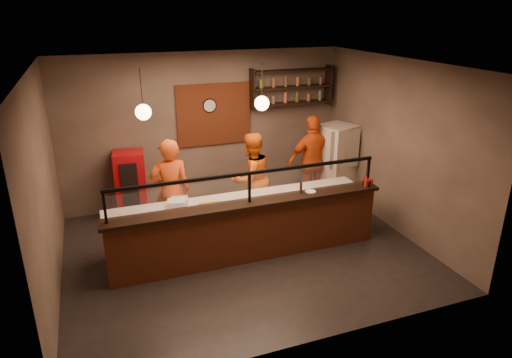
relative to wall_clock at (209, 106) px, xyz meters
name	(u,v)px	position (x,y,z in m)	size (l,w,h in m)	color
floor	(244,251)	(-0.10, -2.46, -2.10)	(6.00, 6.00, 0.00)	black
ceiling	(242,65)	(-0.10, -2.46, 1.10)	(6.00, 6.00, 0.00)	#3A302D
wall_back	(205,129)	(-0.10, 0.04, -0.50)	(6.00, 6.00, 0.00)	#7A6959
wall_left	(44,189)	(-3.10, -2.46, -0.50)	(5.00, 5.00, 0.00)	#7A6959
wall_right	(397,147)	(2.90, -2.46, -0.50)	(5.00, 5.00, 0.00)	#7A6959
wall_front	(313,231)	(-0.10, -4.96, -0.50)	(6.00, 6.00, 0.00)	#7A6959
brick_patch	(214,115)	(0.10, 0.01, -0.20)	(1.60, 0.04, 1.30)	#964220
service_counter	(250,233)	(-0.10, -2.76, -1.60)	(4.60, 0.25, 1.00)	#964220
counter_ledge	(249,204)	(-0.10, -2.76, -1.07)	(4.70, 0.37, 0.06)	black
worktop_cabinet	(240,224)	(-0.10, -2.26, -1.68)	(4.60, 0.75, 0.85)	gray
worktop	(240,201)	(-0.10, -2.26, -1.23)	(4.60, 0.75, 0.05)	silver
sneeze_guard	(249,184)	(-0.10, -2.76, -0.73)	(4.50, 0.05, 0.52)	white
wall_shelving	(292,87)	(1.80, -0.14, 0.30)	(1.84, 0.28, 0.85)	black
wall_clock	(209,106)	(0.00, 0.00, 0.00)	(0.30, 0.30, 0.04)	black
pendant_left	(143,112)	(-1.60, -2.26, 0.45)	(0.24, 0.24, 0.77)	black
pendant_right	(262,103)	(0.30, -2.26, 0.45)	(0.24, 0.24, 0.77)	black
cook_left	(171,192)	(-1.18, -1.63, -1.14)	(0.70, 0.46, 1.93)	#D74814
cook_mid	(251,179)	(0.43, -1.38, -1.19)	(0.88, 0.69, 1.82)	orange
cook_right	(313,161)	(1.95, -0.99, -1.13)	(1.14, 0.47, 1.94)	#DE5014
fridge	(335,164)	(2.50, -0.99, -1.25)	(0.71, 0.66, 1.69)	beige
red_cooler	(131,185)	(-1.75, -0.31, -1.41)	(0.59, 0.54, 1.37)	#AE0B11
pizza_dough	(297,192)	(0.97, -2.29, -1.19)	(0.46, 0.46, 0.01)	beige
prep_tub_a	(176,204)	(-1.20, -2.24, -1.13)	(0.29, 0.23, 0.14)	white
prep_tub_b	(179,202)	(-1.13, -2.16, -1.13)	(0.28, 0.22, 0.14)	silver
prep_tub_c	(156,214)	(-1.57, -2.50, -1.13)	(0.27, 0.22, 0.14)	white
rolling_pin	(209,203)	(-0.65, -2.29, -1.17)	(0.06, 0.06, 0.36)	gold
condiment_caddy	(367,183)	(2.10, -2.80, -0.99)	(0.16, 0.13, 0.09)	black
pepper_mill	(301,187)	(0.86, -2.68, -0.94)	(0.04, 0.04, 0.19)	black
small_plate	(310,191)	(1.03, -2.71, -1.03)	(0.18, 0.18, 0.01)	white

